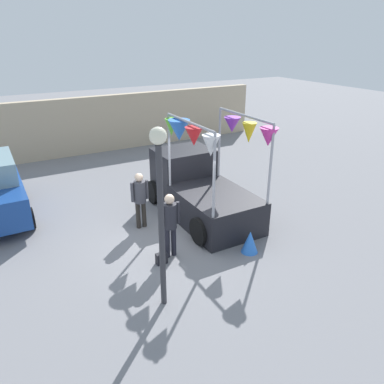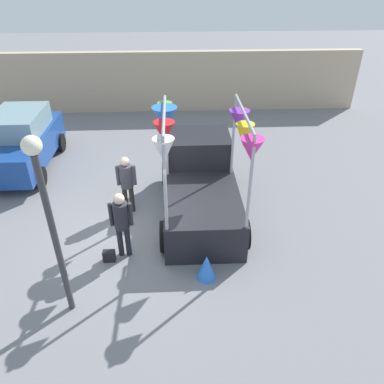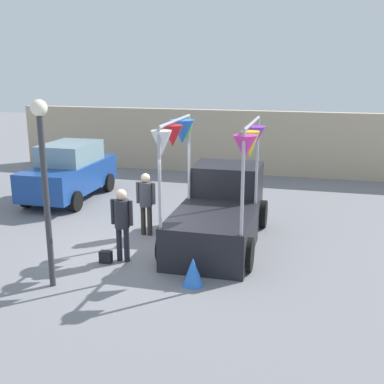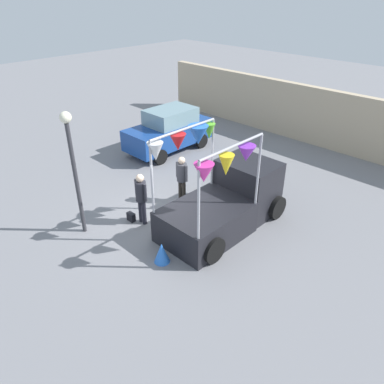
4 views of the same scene
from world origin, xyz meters
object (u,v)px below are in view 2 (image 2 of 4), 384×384
parked_car (22,141)px  person_vendor (127,180)px  handbag (109,256)px  folded_kite_bundle_azure (206,267)px  street_lamp (47,207)px  vendor_truck (200,180)px  person_customer (121,219)px

parked_car → person_vendor: (3.67, -2.77, 0.07)m
person_vendor → handbag: bearing=-98.1°
handbag → folded_kite_bundle_azure: (2.21, -0.64, 0.16)m
person_vendor → street_lamp: bearing=-104.4°
vendor_truck → street_lamp: 4.70m
person_customer → person_vendor: size_ratio=1.02×
vendor_truck → person_vendor: 1.96m
person_customer → folded_kite_bundle_azure: bearing=-24.2°
parked_car → person_customer: size_ratio=2.34×
person_customer → handbag: person_customer is taller
street_lamp → folded_kite_bundle_azure: (2.79, 0.71, -2.18)m
parked_car → person_customer: 5.91m
parked_car → street_lamp: size_ratio=1.06×
person_vendor → handbag: 2.20m
handbag → street_lamp: 2.76m
person_customer → handbag: size_ratio=6.11×
person_customer → handbag: 0.98m
person_vendor → street_lamp: size_ratio=0.44×
vendor_truck → parked_car: 6.24m
vendor_truck → street_lamp: (-2.81, -3.42, 1.58)m
vendor_truck → person_customer: (-1.89, -1.87, 0.13)m
vendor_truck → handbag: 3.14m
person_vendor → folded_kite_bundle_azure: 3.35m
folded_kite_bundle_azure → street_lamp: bearing=-165.7°
handbag → folded_kite_bundle_azure: folded_kite_bundle_azure is taller
parked_car → person_vendor: 4.60m
person_customer → handbag: (-0.35, -0.20, -0.90)m
person_customer → folded_kite_bundle_azure: size_ratio=2.85×
vendor_truck → parked_car: bearing=154.3°
person_customer → street_lamp: street_lamp is taller
vendor_truck → person_vendor: vendor_truck is taller
person_vendor → person_customer: bearing=-87.9°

